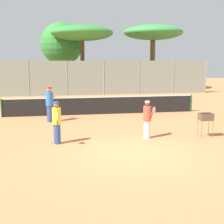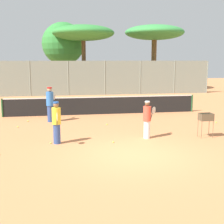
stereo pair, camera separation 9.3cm
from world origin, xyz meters
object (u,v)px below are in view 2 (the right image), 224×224
at_px(player_red_cap, 57,122).
at_px(player_yellow_shirt, 50,104).
at_px(ball_cart, 206,119).
at_px(parked_car, 108,83).
at_px(tennis_net, 102,105).
at_px(player_white_outfit, 147,119).

xyz_separation_m(player_red_cap, player_yellow_shirt, (-0.36, 4.44, 0.09)).
bearing_deg(player_red_cap, ball_cart, 86.27).
relative_size(ball_cart, parked_car, 0.25).
bearing_deg(player_yellow_shirt, parked_car, 4.55).
bearing_deg(player_yellow_shirt, ball_cart, -100.69).
bearing_deg(tennis_net, player_yellow_shirt, -148.79).
distance_m(tennis_net, player_yellow_shirt, 3.52).
bearing_deg(tennis_net, player_white_outfit, -79.80).
xyz_separation_m(tennis_net, player_yellow_shirt, (-2.99, -1.81, 0.40)).
distance_m(player_red_cap, ball_cart, 6.22).
distance_m(player_white_outfit, player_red_cap, 3.73).
xyz_separation_m(player_white_outfit, player_yellow_shirt, (-4.08, 4.21, 0.13)).
relative_size(player_white_outfit, player_yellow_shirt, 0.86).
relative_size(player_yellow_shirt, parked_car, 0.44).
xyz_separation_m(player_white_outfit, parked_car, (1.64, 20.92, -0.16)).
bearing_deg(player_red_cap, player_yellow_shirt, -178.99).
distance_m(player_red_cap, parked_car, 21.82).
relative_size(tennis_net, player_red_cap, 6.96).
bearing_deg(player_yellow_shirt, tennis_net, -35.35).
relative_size(player_red_cap, parked_car, 0.40).
distance_m(player_white_outfit, ball_cart, 2.51).
xyz_separation_m(ball_cart, parked_car, (-0.86, 21.17, -0.13)).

